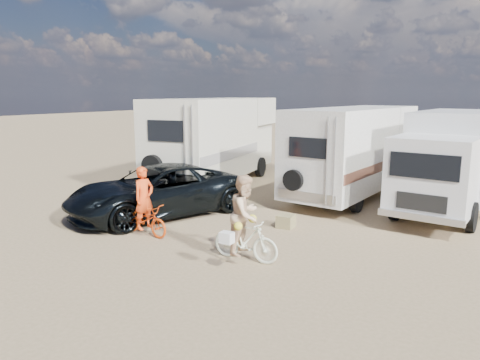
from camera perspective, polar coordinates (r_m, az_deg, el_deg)
The scene contains 11 objects.
ground at distance 11.11m, azimuth 1.76°, elevation -9.15°, with size 140.00×140.00×0.00m, color #997F5B.
rv_main at distance 17.23m, azimuth 14.29°, elevation 3.40°, with size 2.36×7.31×3.31m, color white, non-canonical shape.
rv_left at distance 19.07m, azimuth -3.07°, elevation 4.90°, with size 2.55×7.89×3.62m, color white, non-canonical shape.
box_truck at distance 16.01m, azimuth 25.19°, elevation 2.03°, with size 2.35×6.81×3.25m, color silver, non-canonical shape.
dark_suv at distance 14.37m, azimuth -10.47°, elevation -1.36°, with size 2.64×5.73×1.59m, color black.
bike_man at distance 12.55m, azimuth -12.03°, elevation -4.93°, with size 0.58×1.65×0.87m, color #CD3C0B.
bike_woman at distance 10.41m, azimuth 0.69°, elevation -7.66°, with size 0.47×1.65×0.99m, color silver.
rider_man at distance 12.44m, azimuth -12.10°, elevation -3.06°, with size 0.63×0.41×1.71m, color #EE4816.
rider_woman at distance 10.28m, azimuth 0.70°, elevation -5.38°, with size 0.90×0.70×1.85m, color #D9B189.
cooler at distance 15.11m, azimuth -1.90°, elevation -2.78°, with size 0.58×0.42×0.46m, color #276884.
crate at distance 13.06m, azimuth 5.86°, elevation -5.25°, with size 0.46×0.46×0.37m, color olive.
Camera 1 is at (4.88, -9.22, 3.81)m, focal length 33.47 mm.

